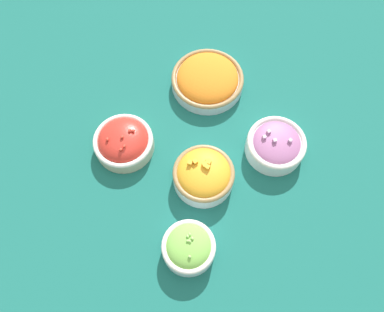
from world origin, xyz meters
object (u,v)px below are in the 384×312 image
bowl_cherry_tomatoes (123,142)px  bowl_red_onion (276,145)px  bowl_lettuce (189,247)px  bowl_carrots (208,79)px  bowl_squash (204,175)px

bowl_cherry_tomatoes → bowl_red_onion: bearing=-48.2°
bowl_cherry_tomatoes → bowl_lettuce: (-0.08, -0.29, 0.00)m
bowl_lettuce → bowl_red_onion: (0.32, 0.01, -0.00)m
bowl_carrots → bowl_lettuce: 0.44m
bowl_carrots → bowl_lettuce: size_ratio=1.64×
bowl_cherry_tomatoes → bowl_carrots: size_ratio=0.76×
bowl_carrots → bowl_red_onion: bearing=-97.1°
bowl_cherry_tomatoes → bowl_squash: 0.21m
bowl_carrots → bowl_red_onion: 0.25m
bowl_squash → bowl_lettuce: bearing=-148.4°
bowl_cherry_tomatoes → bowl_lettuce: same height
bowl_red_onion → bowl_carrots: bearing=82.9°
bowl_cherry_tomatoes → bowl_squash: (0.07, -0.20, 0.01)m
bowl_squash → bowl_carrots: bowl_squash is taller
bowl_squash → bowl_lettuce: bowl_squash is taller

